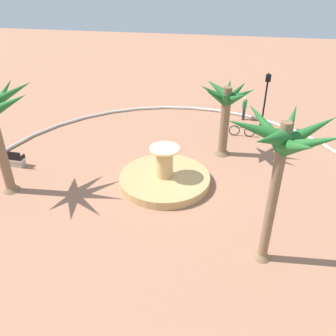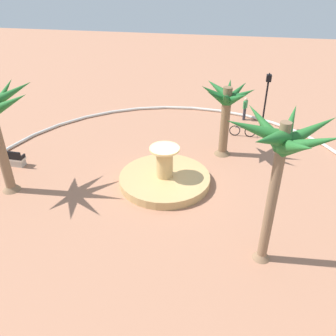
# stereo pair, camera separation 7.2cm
# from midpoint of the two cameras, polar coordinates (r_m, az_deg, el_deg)

# --- Properties ---
(ground_plane) EXTENTS (80.00, 80.00, 0.00)m
(ground_plane) POSITION_cam_midpoint_polar(r_m,az_deg,el_deg) (18.72, 0.12, -2.70)
(ground_plane) COLOR tan
(plaza_curb) EXTENTS (21.54, 21.54, 0.20)m
(plaza_curb) POSITION_cam_midpoint_polar(r_m,az_deg,el_deg) (18.66, 0.12, -2.45)
(plaza_curb) COLOR silver
(plaza_curb) RESTS_ON ground
(fountain) EXTENTS (4.77, 4.77, 2.11)m
(fountain) POSITION_cam_midpoint_polar(r_m,az_deg,el_deg) (18.69, -0.64, -1.62)
(fountain) COLOR tan
(fountain) RESTS_ON ground
(palm_tree_near_fountain) EXTENTS (3.19, 3.20, 4.42)m
(palm_tree_near_fountain) POSITION_cam_midpoint_polar(r_m,az_deg,el_deg) (20.52, 9.18, 10.01)
(palm_tree_near_fountain) COLOR brown
(palm_tree_near_fountain) RESTS_ON ground
(palm_tree_mid_plaza) EXTENTS (3.82, 3.69, 6.17)m
(palm_tree_mid_plaza) POSITION_cam_midpoint_polar(r_m,az_deg,el_deg) (12.28, 17.64, 2.52)
(palm_tree_mid_plaza) COLOR #8E6B4C
(palm_tree_mid_plaza) RESTS_ON ground
(bench_east) EXTENTS (1.62, 0.58, 1.00)m
(bench_east) POSITION_cam_midpoint_polar(r_m,az_deg,el_deg) (22.13, -23.95, 1.17)
(bench_east) COLOR beige
(bench_east) RESTS_ON ground
(lamppost) EXTENTS (0.32, 0.32, 3.92)m
(lamppost) POSITION_cam_midpoint_polar(r_m,az_deg,el_deg) (24.81, 15.28, 10.99)
(lamppost) COLOR black
(lamppost) RESTS_ON ground
(bicycle_red_frame) EXTENTS (1.72, 0.44, 0.94)m
(bicycle_red_frame) POSITION_cam_midpoint_polar(r_m,az_deg,el_deg) (24.08, 11.67, 5.87)
(bicycle_red_frame) COLOR black
(bicycle_red_frame) RESTS_ON ground
(person_cyclist_helmet) EXTENTS (0.32, 0.49, 1.68)m
(person_cyclist_helmet) POSITION_cam_midpoint_polar(r_m,az_deg,el_deg) (26.45, 12.07, 9.50)
(person_cyclist_helmet) COLOR #33333D
(person_cyclist_helmet) RESTS_ON ground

